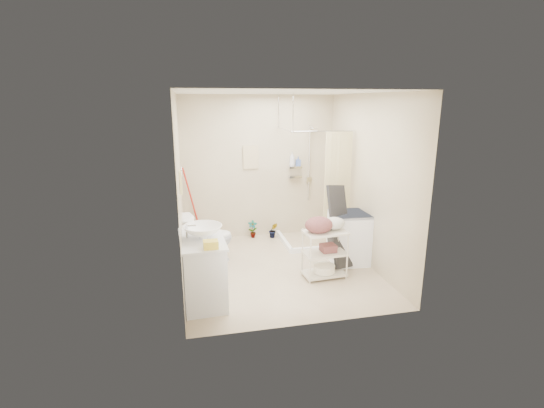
{
  "coord_description": "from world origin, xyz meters",
  "views": [
    {
      "loc": [
        -1.29,
        -5.44,
        2.48
      ],
      "look_at": [
        -0.05,
        0.25,
        0.96
      ],
      "focal_mm": 26.0,
      "sensor_mm": 36.0,
      "label": 1
    }
  ],
  "objects_px": {
    "vanity": "(203,270)",
    "washing_machine": "(349,238)",
    "laundry_rack": "(325,250)",
    "toilet": "(207,238)"
  },
  "relations": [
    {
      "from": "vanity",
      "to": "laundry_rack",
      "type": "bearing_deg",
      "value": 8.32
    },
    {
      "from": "vanity",
      "to": "washing_machine",
      "type": "height_order",
      "value": "vanity"
    },
    {
      "from": "vanity",
      "to": "toilet",
      "type": "bearing_deg",
      "value": 82.02
    },
    {
      "from": "washing_machine",
      "to": "laundry_rack",
      "type": "xyz_separation_m",
      "value": [
        -0.56,
        -0.45,
        0.01
      ]
    },
    {
      "from": "toilet",
      "to": "washing_machine",
      "type": "distance_m",
      "value": 2.23
    },
    {
      "from": "toilet",
      "to": "laundry_rack",
      "type": "distance_m",
      "value": 1.87
    },
    {
      "from": "washing_machine",
      "to": "laundry_rack",
      "type": "relative_size",
      "value": 0.97
    },
    {
      "from": "toilet",
      "to": "laundry_rack",
      "type": "relative_size",
      "value": 0.95
    },
    {
      "from": "vanity",
      "to": "washing_machine",
      "type": "xyz_separation_m",
      "value": [
        2.3,
        0.78,
        -0.02
      ]
    },
    {
      "from": "washing_machine",
      "to": "laundry_rack",
      "type": "distance_m",
      "value": 0.72
    }
  ]
}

